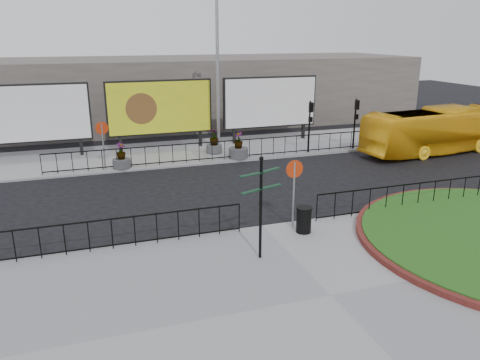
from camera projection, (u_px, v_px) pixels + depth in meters
name	position (u px, v px, depth m)	size (l,w,h in m)	color
ground	(263.00, 228.00, 17.00)	(90.00, 90.00, 0.00)	black
pavement_near	(330.00, 297.00, 12.46)	(30.00, 10.00, 0.12)	gray
pavement_far	(190.00, 152.00, 27.84)	(44.00, 6.00, 0.12)	gray
railing_near_left	(89.00, 237.00, 14.71)	(10.00, 0.10, 1.10)	black
railing_near_right	(419.00, 195.00, 18.50)	(9.00, 0.10, 1.10)	black
railing_far	(218.00, 151.00, 25.51)	(18.00, 0.10, 1.10)	black
speed_sign_far	(102.00, 135.00, 23.42)	(0.64, 0.07, 2.47)	gray
speed_sign_near	(294.00, 179.00, 16.37)	(0.64, 0.07, 2.47)	gray
billboard_left	(31.00, 114.00, 25.38)	(6.20, 0.31, 4.10)	black
billboard_mid	(160.00, 108.00, 27.50)	(6.20, 0.31, 4.10)	black
billboard_right	(270.00, 102.00, 29.62)	(6.20, 0.31, 4.10)	black
lamp_post	(218.00, 70.00, 25.96)	(0.74, 0.18, 9.23)	gray
signal_pole_a	(310.00, 119.00, 26.79)	(0.22, 0.26, 3.00)	black
signal_pole_b	(356.00, 116.00, 27.70)	(0.22, 0.26, 3.00)	black
building_backdrop	(160.00, 91.00, 36.15)	(40.00, 10.00, 5.00)	#67615A
fingerpost_sign	(261.00, 198.00, 13.96)	(1.49, 0.73, 3.25)	black
litter_bin	(304.00, 220.00, 16.27)	(0.56, 0.56, 0.93)	black
bus	(437.00, 131.00, 27.38)	(2.24, 9.59, 2.67)	yellow
planter_a	(121.00, 160.00, 24.07)	(0.93, 0.93, 1.33)	#4C4C4F
planter_b	(214.00, 144.00, 27.13)	(0.91, 0.91, 1.42)	#4C4C4F
planter_c	(238.00, 150.00, 26.04)	(1.08, 1.08, 1.48)	#4C4C4F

